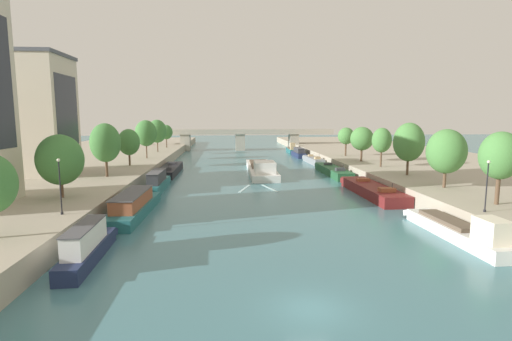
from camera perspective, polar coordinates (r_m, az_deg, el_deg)
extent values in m
plane|color=#42757F|center=(22.56, 8.13, -19.39)|extent=(400.00, 400.00, 0.00)
cube|color=#A89E89|center=(80.91, -26.25, 0.44)|extent=(36.00, 170.00, 2.00)
cube|color=#A89E89|center=(84.72, 23.07, 0.92)|extent=(36.00, 170.00, 2.00)
cube|color=silver|center=(72.76, 0.70, 0.14)|extent=(4.83, 24.04, 1.06)
cube|color=silver|center=(84.96, 0.07, 1.32)|extent=(4.27, 1.29, 0.89)
cube|color=silver|center=(72.68, 0.70, 0.57)|extent=(4.92, 24.05, 0.06)
cube|color=white|center=(64.50, 1.25, 0.50)|extent=(3.43, 4.85, 1.85)
cube|color=black|center=(66.85, 1.08, 1.00)|extent=(2.68, 0.07, 0.52)
cube|color=brown|center=(75.03, 0.56, 0.96)|extent=(3.67, 12.52, 0.36)
cylinder|color=#232328|center=(65.56, 1.76, 0.29)|extent=(0.07, 0.07, 1.10)
cube|color=silver|center=(56.78, 1.96, -2.59)|extent=(1.92, 5.89, 0.03)
cube|color=silver|center=(56.55, -1.68, -2.63)|extent=(2.08, 5.85, 0.03)
cube|color=#1E284C|center=(31.22, -23.25, -11.04)|extent=(1.90, 9.45, 1.06)
cube|color=#1E284C|center=(35.82, -20.88, -8.33)|extent=(1.59, 1.27, 0.90)
cube|color=#1E284C|center=(31.05, -23.31, -10.06)|extent=(1.93, 9.45, 0.06)
cube|color=white|center=(30.39, -23.65, -8.86)|extent=(1.51, 6.06, 1.57)
cube|color=#4C4C51|center=(30.17, -23.74, -7.36)|extent=(1.61, 6.24, 0.08)
cylinder|color=#232328|center=(28.25, -24.59, -10.67)|extent=(0.07, 0.07, 1.10)
cube|color=#23666B|center=(43.33, -17.28, -5.51)|extent=(3.17, 13.69, 1.10)
cube|color=#23666B|center=(50.11, -15.26, -3.52)|extent=(2.67, 1.31, 0.91)
cube|color=#23666B|center=(43.21, -17.32, -4.76)|extent=(3.23, 13.69, 0.06)
cube|color=#9E5133|center=(42.42, -17.58, -4.05)|extent=(2.53, 8.78, 1.32)
cube|color=#4C4C51|center=(42.29, -17.62, -3.13)|extent=(2.70, 9.04, 0.08)
cylinder|color=#232328|center=(39.13, -18.25, -5.23)|extent=(0.07, 0.07, 1.10)
cube|color=#23666B|center=(56.73, -14.12, -2.22)|extent=(1.97, 10.80, 1.23)
cube|color=#23666B|center=(62.29, -13.21, -1.19)|extent=(1.79, 1.27, 0.98)
cube|color=#23666B|center=(56.62, -14.15, -1.58)|extent=(2.00, 10.80, 0.06)
cube|color=#38383D|center=(55.98, -14.27, -0.89)|extent=(1.60, 6.92, 1.47)
cube|color=#4C4C51|center=(55.87, -14.29, -0.11)|extent=(1.71, 7.12, 0.08)
cylinder|color=#232328|center=(53.34, -14.47, -1.53)|extent=(0.07, 0.07, 1.10)
cube|color=black|center=(73.05, -12.42, 0.05)|extent=(3.00, 15.98, 1.23)
cube|color=black|center=(81.24, -11.64, 0.93)|extent=(2.82, 1.26, 0.98)
cube|color=black|center=(72.97, -12.44, 0.55)|extent=(3.06, 15.98, 0.06)
cube|color=#38383D|center=(76.40, -12.09, 1.06)|extent=(1.48, 0.90, 0.40)
cube|color=#38383D|center=(68.54, -12.94, 0.30)|extent=(1.63, 1.10, 0.48)
cylinder|color=#232328|center=(68.13, -12.62, 0.53)|extent=(0.07, 0.07, 1.10)
cube|color=silver|center=(37.81, 27.07, -8.04)|extent=(2.60, 12.77, 1.01)
cube|color=silver|center=(43.37, 22.27, -5.66)|extent=(2.21, 1.27, 0.87)
cube|color=silver|center=(37.68, 27.12, -7.25)|extent=(2.64, 12.77, 0.06)
cube|color=beige|center=(34.05, 31.19, -7.50)|extent=(1.78, 2.58, 1.76)
cube|color=black|center=(34.98, 29.96, -6.58)|extent=(1.38, 0.06, 0.49)
cube|color=brown|center=(38.66, 26.12, -6.50)|extent=(1.95, 6.65, 0.36)
cylinder|color=#232328|center=(34.73, 31.10, -7.77)|extent=(0.07, 0.07, 1.10)
cube|color=maroon|center=(53.62, 16.61, -2.85)|extent=(3.64, 15.62, 1.30)
cube|color=maroon|center=(61.11, 13.78, -1.34)|extent=(3.26, 1.31, 1.02)
cube|color=maroon|center=(53.51, 16.64, -2.13)|extent=(3.70, 15.63, 0.06)
cube|color=#9E5133|center=(56.62, 15.36, -1.31)|extent=(1.72, 0.92, 0.40)
cube|color=#9E5133|center=(49.51, 18.52, -2.68)|extent=(1.89, 1.13, 0.48)
cylinder|color=#232328|center=(49.38, 19.23, -2.37)|extent=(0.07, 0.07, 1.10)
cube|color=#235633|center=(71.20, 11.14, -0.10)|extent=(2.85, 15.79, 1.27)
cube|color=#235633|center=(79.09, 9.57, 0.82)|extent=(2.64, 1.27, 1.00)
cube|color=#235633|center=(71.11, 11.15, 0.43)|extent=(2.90, 15.79, 0.06)
cube|color=#38383D|center=(74.41, 10.45, 0.95)|extent=(1.39, 0.91, 0.40)
cube|color=#38383D|center=(66.87, 12.16, 0.17)|extent=(1.53, 1.11, 0.48)
cylinder|color=#232328|center=(66.64, 12.58, 0.40)|extent=(0.07, 0.07, 1.10)
cube|color=gray|center=(88.05, 8.37, 1.46)|extent=(2.50, 11.54, 1.24)
cube|color=gray|center=(93.91, 7.43, 1.95)|extent=(2.06, 1.32, 0.99)
cube|color=gray|center=(87.98, 8.37, 1.88)|extent=(2.54, 11.55, 0.06)
cube|color=tan|center=(90.39, 7.97, 2.19)|extent=(1.09, 0.93, 0.40)
cube|color=tan|center=(84.87, 8.93, 1.84)|extent=(1.20, 1.14, 0.48)
cylinder|color=#232328|center=(84.70, 9.18, 2.03)|extent=(0.07, 0.07, 1.10)
cube|color=#1E284C|center=(101.57, 6.21, 2.31)|extent=(2.20, 9.62, 1.12)
cube|color=#1E284C|center=(106.58, 5.66, 2.64)|extent=(1.96, 1.27, 0.93)
cube|color=#1E284C|center=(101.51, 6.22, 2.64)|extent=(2.24, 9.62, 0.06)
cube|color=#38383D|center=(100.99, 6.28, 2.95)|extent=(1.78, 6.17, 1.13)
cube|color=#4C4C51|center=(100.95, 6.28, 3.29)|extent=(1.90, 6.35, 0.08)
cylinder|color=#232328|center=(98.72, 6.74, 2.82)|extent=(0.07, 0.07, 1.10)
cube|color=#23666B|center=(114.84, 5.11, 2.91)|extent=(2.12, 9.98, 0.94)
cube|color=#23666B|center=(120.08, 4.78, 3.18)|extent=(1.71, 1.27, 0.83)
cube|color=#23666B|center=(114.80, 5.11, 3.16)|extent=(2.15, 9.98, 0.06)
cube|color=tan|center=(111.38, 5.35, 3.53)|extent=(1.39, 2.03, 1.94)
cube|color=black|center=(112.35, 5.28, 3.72)|extent=(1.06, 0.07, 0.54)
cube|color=brown|center=(115.76, 5.05, 3.31)|extent=(1.56, 5.21, 0.36)
cylinder|color=#232328|center=(111.84, 5.45, 3.33)|extent=(0.07, 0.07, 1.10)
cylinder|color=brown|center=(45.08, -26.44, -1.96)|extent=(0.28, 0.28, 2.51)
ellipsoid|color=#427F3D|center=(44.74, -26.65, 1.42)|extent=(4.63, 4.63, 5.18)
cylinder|color=brown|center=(58.20, -20.95, 0.75)|extent=(0.36, 0.36, 3.26)
ellipsoid|color=#427F3D|center=(57.93, -21.10, 3.80)|extent=(4.13, 4.13, 5.36)
cylinder|color=brown|center=(70.31, -17.95, 1.83)|extent=(0.33, 0.33, 2.78)
ellipsoid|color=#427F3D|center=(70.10, -18.04, 3.96)|extent=(3.67, 3.67, 4.45)
cylinder|color=brown|center=(81.63, -15.66, 3.00)|extent=(0.24, 0.24, 3.60)
ellipsoid|color=#427F3D|center=(81.44, -15.74, 5.26)|extent=(4.30, 4.30, 5.19)
cylinder|color=brown|center=(95.48, -14.15, 3.66)|extent=(0.25, 0.25, 3.40)
ellipsoid|color=#427F3D|center=(95.31, -14.21, 5.57)|extent=(4.41, 4.41, 5.41)
cylinder|color=brown|center=(108.49, -12.91, 4.09)|extent=(0.26, 0.26, 3.10)
ellipsoid|color=#427F3D|center=(108.36, -12.95, 5.47)|extent=(3.39, 3.39, 3.88)
cylinder|color=brown|center=(43.65, 31.77, -2.00)|extent=(0.39, 0.39, 3.44)
ellipsoid|color=#4C8942|center=(43.31, 32.05, 1.87)|extent=(3.74, 3.74, 4.50)
cylinder|color=brown|center=(51.05, 25.80, -0.66)|extent=(0.36, 0.36, 2.86)
ellipsoid|color=#4C8942|center=(50.75, 25.99, 2.53)|extent=(4.48, 4.48, 5.18)
cylinder|color=brown|center=(59.89, 21.22, 0.91)|extent=(0.34, 0.34, 3.21)
ellipsoid|color=#4C8942|center=(59.62, 21.37, 3.88)|extent=(4.30, 4.30, 5.48)
cylinder|color=brown|center=(68.31, 17.75, 1.90)|extent=(0.30, 0.30, 3.31)
ellipsoid|color=#4C8942|center=(68.10, 17.85, 4.23)|extent=(3.21, 3.21, 4.08)
cylinder|color=brown|center=(75.80, 15.11, 2.45)|extent=(0.39, 0.39, 3.03)
ellipsoid|color=#4C8942|center=(75.60, 15.18, 4.50)|extent=(4.26, 4.26, 4.37)
cylinder|color=brown|center=(85.56, 12.93, 3.19)|extent=(0.35, 0.35, 3.27)
ellipsoid|color=#4C8942|center=(85.40, 12.99, 4.94)|extent=(3.44, 3.44, 3.54)
cylinder|color=black|center=(37.11, -26.62, -2.34)|extent=(0.11, 0.11, 4.53)
sphere|color=#EAE5C6|center=(36.79, -26.84, 1.36)|extent=(0.28, 0.28, 0.28)
cylinder|color=black|center=(37.52, -26.41, -5.60)|extent=(0.22, 0.22, 0.20)
cylinder|color=black|center=(39.53, 30.56, -2.20)|extent=(0.11, 0.11, 4.29)
sphere|color=#EAE5C6|center=(39.24, 30.79, 1.09)|extent=(0.28, 0.28, 0.28)
cylinder|color=black|center=(39.90, 30.36, -5.10)|extent=(0.22, 0.22, 0.20)
cube|color=beige|center=(65.51, -30.81, 6.79)|extent=(12.28, 9.51, 16.68)
cube|color=#4C515B|center=(66.08, -31.35, 14.25)|extent=(12.64, 9.79, 0.50)
cube|color=#232833|center=(63.06, -25.80, 7.88)|extent=(0.04, 7.61, 10.01)
cube|color=#ADA899|center=(120.27, -2.33, 5.45)|extent=(57.20, 4.40, 0.60)
cube|color=#ADA899|center=(118.25, -2.29, 5.78)|extent=(57.20, 0.30, 0.90)
cube|color=#ADA899|center=(122.24, -2.37, 5.84)|extent=(57.20, 0.30, 0.90)
cube|color=#ADA899|center=(120.94, -10.22, 4.03)|extent=(2.80, 3.60, 4.97)
cube|color=#ADA899|center=(120.42, -2.32, 4.13)|extent=(2.80, 3.60, 4.97)
cube|color=#ADA899|center=(122.18, 5.50, 4.15)|extent=(2.80, 3.60, 4.97)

